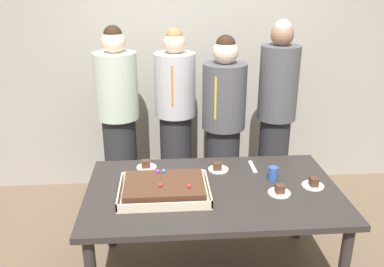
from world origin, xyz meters
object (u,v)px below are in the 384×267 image
cake_server_utensil (253,167)px  drink_cup_nearest (273,174)px  person_serving_front (223,126)px  person_far_right_suit (175,118)px  sheet_cake (164,188)px  plated_slice_near_left (218,168)px  party_table (213,199)px  person_green_shirt_behind (119,120)px  plated_slice_far_left (146,166)px  plated_slice_far_right (313,184)px  plated_slice_near_right (280,191)px  person_striped_tie_right (276,118)px

cake_server_utensil → drink_cup_nearest: bearing=-66.0°
person_serving_front → person_far_right_suit: person_far_right_suit is taller
person_serving_front → sheet_cake: bearing=0.0°
plated_slice_near_left → party_table: bearing=-104.0°
person_green_shirt_behind → plated_slice_far_left: bearing=0.8°
plated_slice_near_left → drink_cup_nearest: drink_cup_nearest is taller
plated_slice_far_right → cake_server_utensil: 0.48m
party_table → person_green_shirt_behind: size_ratio=1.01×
person_green_shirt_behind → sheet_cake: bearing=0.0°
drink_cup_nearest → person_serving_front: 0.88m
plated_slice_near_left → drink_cup_nearest: 0.41m
plated_slice_far_right → person_far_right_suit: person_far_right_suit is taller
person_serving_front → drink_cup_nearest: bearing=43.9°
sheet_cake → plated_slice_near_right: sheet_cake is taller
sheet_cake → person_striped_tie_right: bearing=43.5°
plated_slice_near_left → plated_slice_near_right: (0.36, -0.38, 0.00)m
plated_slice_far_right → cake_server_utensil: (-0.35, 0.33, -0.02)m
party_table → cake_server_utensil: size_ratio=8.57×
plated_slice_far_right → cake_server_utensil: plated_slice_far_right is taller
sheet_cake → plated_slice_near_left: (0.40, 0.33, -0.02)m
plated_slice_near_right → plated_slice_far_left: 1.00m
plated_slice_far_right → person_serving_front: 1.08m
cake_server_utensil → person_striped_tie_right: 0.69m
cake_server_utensil → plated_slice_near_right: bearing=-77.7°
sheet_cake → plated_slice_near_right: (0.76, -0.05, -0.02)m
person_serving_front → plated_slice_far_right: bearing=55.2°
plated_slice_far_right → person_striped_tie_right: (-0.03, 0.91, 0.17)m
person_serving_front → person_far_right_suit: bearing=-85.4°
drink_cup_nearest → cake_server_utensil: bearing=114.0°
plated_slice_far_right → drink_cup_nearest: drink_cup_nearest is taller
plated_slice_near_right → person_far_right_suit: (-0.64, 1.23, 0.11)m
party_table → cake_server_utensil: (0.34, 0.32, 0.08)m
party_table → plated_slice_near_right: bearing=-12.9°
plated_slice_far_left → person_striped_tie_right: (1.12, 0.54, 0.17)m
plated_slice_near_right → person_striped_tie_right: bearing=77.0°
plated_slice_far_right → person_far_right_suit: size_ratio=0.09×
drink_cup_nearest → person_far_right_suit: 1.22m
plated_slice_far_left → plated_slice_near_left: bearing=-8.0°
sheet_cake → cake_server_utensil: sheet_cake is taller
plated_slice_far_left → person_serving_front: size_ratio=0.09×
sheet_cake → plated_slice_near_left: sheet_cake is taller
plated_slice_near_right → person_far_right_suit: 1.39m
plated_slice_far_right → person_serving_front: person_serving_front is taller
person_far_right_suit → plated_slice_near_left: bearing=24.3°
sheet_cake → person_serving_front: person_serving_front is taller
sheet_cake → plated_slice_near_right: bearing=-4.1°
person_striped_tie_right → party_table: bearing=10.1°
drink_cup_nearest → person_striped_tie_right: (0.22, 0.80, 0.14)m
sheet_cake → person_green_shirt_behind: person_green_shirt_behind is taller
drink_cup_nearest → party_table: bearing=-167.1°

